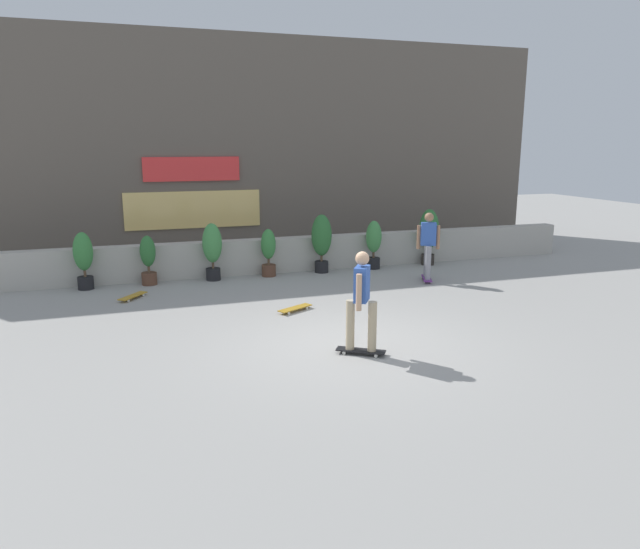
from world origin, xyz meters
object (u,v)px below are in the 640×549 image
potted_plant_0 (83,257)px  potted_plant_1 (148,259)px  potted_plant_4 (322,239)px  skateboard_near_camera (295,308)px  skateboard_aside (133,296)px  skater_by_wall_right (362,298)px  potted_plant_3 (268,251)px  potted_plant_5 (374,242)px  potted_plant_6 (429,232)px  potted_plant_2 (212,248)px  skater_mid_plaza (428,243)px

potted_plant_0 → potted_plant_1: size_ratio=1.13×
potted_plant_4 → skateboard_near_camera: bearing=-117.0°
skateboard_aside → skater_by_wall_right: bearing=-54.5°
potted_plant_1 → potted_plant_3: size_ratio=0.98×
potted_plant_5 → potted_plant_6: bearing=0.0°
potted_plant_2 → skater_by_wall_right: skater_by_wall_right is taller
potted_plant_1 → potted_plant_4: potted_plant_4 is taller
potted_plant_0 → skater_by_wall_right: 7.53m
skateboard_near_camera → potted_plant_3: bearing=85.6°
potted_plant_0 → potted_plant_5: (7.31, 0.00, -0.03)m
potted_plant_5 → potted_plant_2: bearing=180.0°
potted_plant_0 → potted_plant_3: 4.39m
skateboard_near_camera → potted_plant_0: bearing=141.2°
potted_plant_2 → skateboard_aside: 2.44m
potted_plant_4 → potted_plant_6: bearing=0.0°
potted_plant_1 → potted_plant_4: 4.40m
potted_plant_3 → skateboard_near_camera: size_ratio=1.53×
skater_by_wall_right → skateboard_near_camera: bearing=96.5°
potted_plant_0 → skateboard_near_camera: 5.35m
skateboard_near_camera → skateboard_aside: size_ratio=1.06×
potted_plant_5 → potted_plant_4: bearing=180.0°
potted_plant_0 → potted_plant_3: bearing=0.0°
potted_plant_1 → potted_plant_2: potted_plant_2 is taller
potted_plant_1 → potted_plant_6: size_ratio=0.77×
skateboard_near_camera → skateboard_aside: (-3.12, 2.07, 0.00)m
skater_by_wall_right → skateboard_aside: size_ratio=2.25×
potted_plant_3 → potted_plant_4: bearing=0.0°
skateboard_near_camera → potted_plant_5: bearing=46.3°
potted_plant_4 → skater_mid_plaza: bearing=-39.2°
potted_plant_1 → skater_by_wall_right: 6.78m
potted_plant_1 → potted_plant_3: 2.96m
potted_plant_5 → skateboard_near_camera: size_ratio=1.64×
potted_plant_3 → skater_by_wall_right: bearing=-89.5°
potted_plant_3 → potted_plant_6: (4.58, 0.00, 0.26)m
potted_plant_1 → potted_plant_6: 7.55m
potted_plant_0 → potted_plant_4: bearing=0.0°
potted_plant_0 → skateboard_aside: (1.02, -1.26, -0.70)m
potted_plant_0 → skateboard_near_camera: bearing=-38.8°
skater_mid_plaza → skateboard_aside: 7.04m
potted_plant_2 → skater_by_wall_right: size_ratio=0.84×
skater_by_wall_right → potted_plant_6: bearing=53.3°
potted_plant_1 → skateboard_aside: size_ratio=1.59×
potted_plant_6 → skater_mid_plaza: 2.03m
potted_plant_3 → skater_by_wall_right: (0.06, -6.07, 0.29)m
potted_plant_5 → skateboard_near_camera: (-3.18, -3.32, -0.67)m
potted_plant_4 → skateboard_near_camera: potted_plant_4 is taller
potted_plant_4 → skateboard_near_camera: (-1.69, -3.32, -0.84)m
potted_plant_5 → potted_plant_6: 1.68m
potted_plant_6 → skateboard_aside: size_ratio=2.08×
potted_plant_4 → potted_plant_5: size_ratio=1.17×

